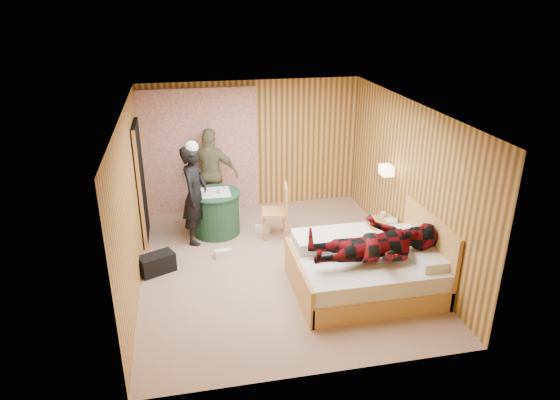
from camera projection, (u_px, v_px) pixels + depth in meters
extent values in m
cube|color=tan|center=(277.00, 265.00, 7.90)|extent=(4.20, 5.00, 0.01)
cube|color=silver|center=(277.00, 108.00, 6.94)|extent=(4.20, 5.00, 0.01)
cube|color=tan|center=(252.00, 145.00, 9.69)|extent=(4.20, 0.02, 2.50)
cube|color=tan|center=(131.00, 203.00, 7.04)|extent=(0.02, 5.00, 2.50)
cube|color=tan|center=(408.00, 182.00, 7.81)|extent=(0.02, 5.00, 2.50)
cube|color=beige|center=(200.00, 152.00, 9.46)|extent=(2.20, 0.08, 2.40)
cube|color=black|center=(141.00, 183.00, 8.40)|extent=(0.06, 0.90, 2.05)
cylinder|color=gold|center=(391.00, 170.00, 8.18)|extent=(0.18, 0.04, 0.04)
cube|color=#FAE0AF|center=(386.00, 170.00, 8.17)|extent=(0.18, 0.24, 0.16)
cube|color=#E7B35F|center=(364.00, 280.00, 7.21)|extent=(1.96, 1.57, 0.29)
cube|color=white|center=(365.00, 264.00, 7.10)|extent=(1.91, 1.51, 0.25)
cube|color=#E7B35F|center=(298.00, 280.00, 6.98)|extent=(0.06, 1.57, 0.55)
cube|color=#E7B35F|center=(429.00, 250.00, 7.23)|extent=(0.06, 1.57, 1.08)
cube|color=silver|center=(429.00, 259.00, 6.83)|extent=(0.37, 0.54, 0.14)
cube|color=silver|center=(406.00, 235.00, 7.51)|extent=(0.37, 0.54, 0.14)
cube|color=white|center=(334.00, 239.00, 7.36)|extent=(1.18, 0.59, 0.18)
cube|color=#E7B35F|center=(384.00, 234.00, 8.36)|extent=(0.36, 0.50, 0.50)
cube|color=#E7B35F|center=(385.00, 225.00, 8.30)|extent=(0.38, 0.52, 0.03)
cylinder|color=#21472F|center=(216.00, 213.00, 8.83)|extent=(0.82, 0.82, 0.75)
cylinder|color=#21472F|center=(215.00, 194.00, 8.68)|extent=(0.88, 0.88, 0.03)
cube|color=silver|center=(215.00, 192.00, 8.67)|extent=(0.63, 0.63, 0.01)
cube|color=#E7B35F|center=(213.00, 197.00, 9.36)|extent=(0.48, 0.48, 0.05)
cube|color=#E7B35F|center=(210.00, 181.00, 9.42)|extent=(0.42, 0.11, 0.46)
cylinder|color=#E7B35F|center=(207.00, 213.00, 9.24)|extent=(0.04, 0.04, 0.43)
cylinder|color=#E7B35F|center=(220.00, 204.00, 9.65)|extent=(0.04, 0.04, 0.43)
cube|color=#E7B35F|center=(275.00, 212.00, 8.67)|extent=(0.50, 0.50, 0.05)
cube|color=#E7B35F|center=(286.00, 198.00, 8.58)|extent=(0.11, 0.43, 0.47)
cylinder|color=#E7B35F|center=(264.00, 221.00, 8.91)|extent=(0.04, 0.04, 0.44)
cylinder|color=#E7B35F|center=(285.00, 229.00, 8.61)|extent=(0.04, 0.04, 0.44)
cube|color=black|center=(157.00, 263.00, 7.65)|extent=(0.60, 0.48, 0.30)
cube|color=silver|center=(223.00, 253.00, 8.13)|extent=(0.29, 0.15, 0.12)
cube|color=silver|center=(263.00, 229.00, 8.97)|extent=(0.29, 0.21, 0.12)
imported|color=black|center=(195.00, 195.00, 8.35)|extent=(0.61, 0.73, 1.71)
imported|color=#6C6948|center=(212.00, 174.00, 9.31)|extent=(1.09, 0.73, 1.72)
imported|color=#61090E|center=(377.00, 235.00, 6.72)|extent=(0.86, 0.67, 1.77)
imported|color=silver|center=(387.00, 221.00, 8.21)|extent=(0.18, 0.23, 0.02)
imported|color=silver|center=(387.00, 220.00, 8.20)|extent=(0.25, 0.27, 0.02)
imported|color=silver|center=(383.00, 215.00, 8.36)|extent=(0.11, 0.11, 0.09)
imported|color=silver|center=(221.00, 190.00, 8.63)|extent=(0.16, 0.16, 0.10)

